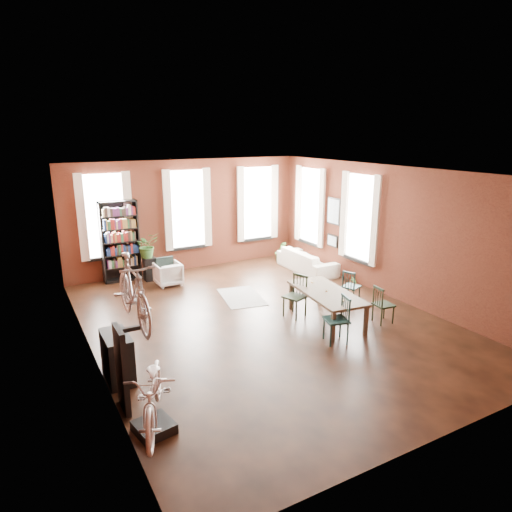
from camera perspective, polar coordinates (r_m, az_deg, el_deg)
room at (r=9.95m, az=0.51°, el=4.74°), size 9.00×9.04×3.22m
dining_table at (r=9.94m, az=8.72°, el=-6.26°), size 1.13×2.08×0.68m
dining_chair_a at (r=9.00m, az=9.99°, el=-7.85°), size 0.52×0.52×0.92m
dining_chair_b at (r=10.08m, az=4.88°, el=-5.06°), size 0.55×0.55×0.93m
dining_chair_c at (r=10.13m, az=15.65°, el=-5.86°), size 0.41×0.41×0.81m
dining_chair_d at (r=11.11m, az=11.82°, el=-3.74°), size 0.48×0.48×0.79m
bookshelf at (r=12.80m, az=-16.62°, el=1.76°), size 1.00×0.32×2.20m
white_armchair at (r=12.33m, az=-10.93°, el=-2.07°), size 0.65×0.61×0.67m
cream_sofa at (r=13.39m, az=6.42°, el=-0.16°), size 0.61×2.08×0.81m
striped_rug at (r=11.33m, az=-1.82°, el=-5.13°), size 1.18×1.62×0.01m
bike_trainer at (r=6.79m, az=-12.63°, el=-20.16°), size 0.56×0.56×0.14m
bike_wall_rack at (r=7.05m, az=-16.45°, el=-13.47°), size 0.16×0.60×1.30m
console_table at (r=7.97m, az=-16.93°, el=-12.01°), size 0.40×0.80×0.80m
plant_stand at (r=12.83m, az=-13.12°, el=-1.57°), size 0.32×0.32×0.64m
plant_by_sofa at (r=14.32m, az=3.10°, el=-0.14°), size 0.52×0.73×0.29m
plant_small at (r=11.99m, az=12.05°, el=-3.99°), size 0.27×0.40×0.13m
bicycle_floor at (r=6.29m, az=-12.81°, el=-13.05°), size 0.91×1.09×1.77m
bicycle_hung at (r=6.53m, az=-15.29°, el=-1.59°), size 0.47×1.00×1.66m
plant_on_stand at (r=12.70m, az=-13.46°, el=0.97°), size 0.78×0.83×0.53m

